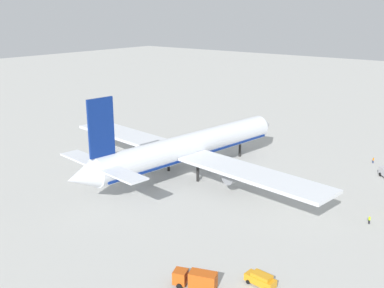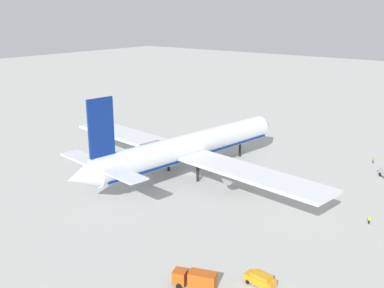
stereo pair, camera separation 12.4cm
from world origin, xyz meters
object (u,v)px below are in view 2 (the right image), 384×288
Objects in this scene: service_truck_3 at (196,279)px; ground_worker_1 at (373,160)px; airliner at (187,148)px; service_van at (260,279)px; ground_worker_0 at (369,220)px.

service_truck_3 reaches higher than ground_worker_1.
ground_worker_1 is at bearing -41.93° from airliner.
airliner reaches higher than service_van.
airliner is at bearing 40.49° from service_truck_3.
ground_worker_0 is at bearing -11.26° from service_van.
service_van is at bearing -128.18° from airliner.
airliner is 48.99× the size of ground_worker_0.
service_truck_3 is at bearing 178.20° from ground_worker_1.
ground_worker_0 is at bearing -89.51° from airliner.
airliner is 44.91m from ground_worker_0.
service_van is at bearing 168.74° from ground_worker_0.
service_van reaches higher than ground_worker_0.
airliner is 16.64× the size of service_van.
service_truck_3 is at bearing 132.44° from service_van.
service_truck_3 is at bearing -139.51° from airliner.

